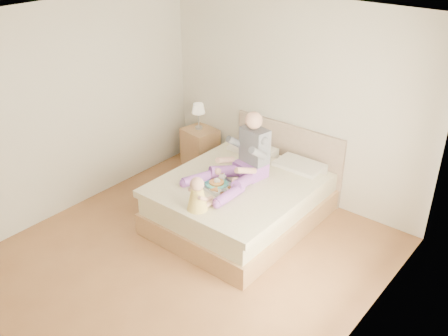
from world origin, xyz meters
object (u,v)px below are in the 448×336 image
Objects in this scene: bed at (245,197)px; baby at (198,196)px; nightstand at (200,147)px; tray at (222,186)px; adult at (243,160)px.

baby reaches higher than bed.
baby is at bearing -88.14° from bed.
baby is (1.50, -1.72, 0.48)m from nightstand.
nightstand is at bearing 147.97° from baby.
tray is (-0.06, -0.40, 0.32)m from bed.
nightstand is at bearing 150.70° from tray.
bed is 5.45× the size of baby.
tray is (-0.06, -0.35, -0.23)m from adult.
adult is at bearing 91.90° from tray.
adult reaches higher than tray.
nightstand is at bearing 151.60° from bed.
bed is at bearing -18.64° from nightstand.
adult is (1.47, -0.84, 0.57)m from nightstand.
bed reaches higher than tray.
tray is (1.41, -1.19, 0.34)m from nightstand.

